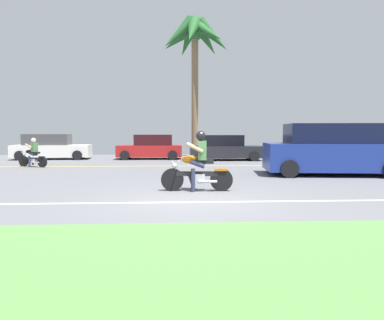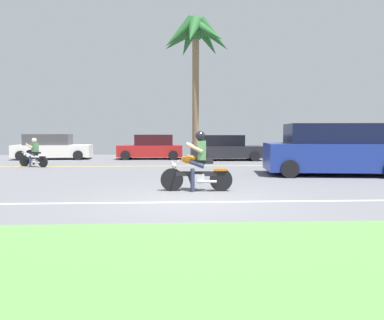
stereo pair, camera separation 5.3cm
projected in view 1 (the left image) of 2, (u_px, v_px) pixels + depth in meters
name	position (u px, v px, depth m)	size (l,w,h in m)	color
ground	(187.00, 184.00, 11.27)	(56.00, 30.00, 0.04)	slate
grass_median	(210.00, 266.00, 4.20)	(56.00, 3.80, 0.06)	#548442
lane_line_near	(192.00, 202.00, 8.18)	(50.40, 0.12, 0.01)	silver
lane_line_far	(182.00, 166.00, 17.09)	(50.40, 0.12, 0.01)	yellow
motorcyclist	(198.00, 166.00, 9.71)	(1.97, 0.64, 1.64)	black
suv_nearby	(332.00, 150.00, 13.43)	(5.18, 2.72, 1.93)	navy
parked_car_0	(51.00, 147.00, 21.36)	(4.55, 2.11, 1.51)	white
parked_car_1	(151.00, 148.00, 21.58)	(3.87, 1.91, 1.48)	#AD1E1E
parked_car_2	(225.00, 148.00, 20.69)	(4.16, 1.92, 1.46)	#232328
parked_car_3	(322.00, 149.00, 20.52)	(4.48, 2.16, 1.43)	#2D663D
palm_tree_0	(195.00, 41.00, 23.87)	(5.00, 5.06, 9.32)	#846B4C
motorcyclist_distant	(33.00, 155.00, 16.54)	(1.52, 0.75, 1.35)	black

